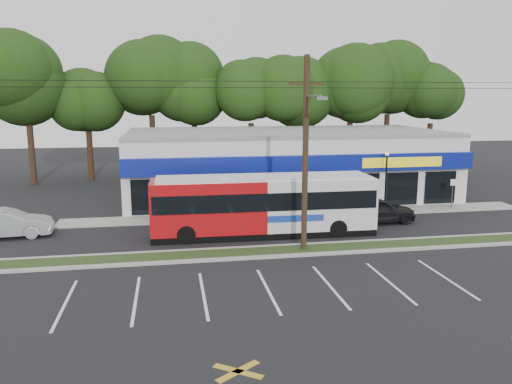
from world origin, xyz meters
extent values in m
plane|color=black|center=(0.00, 0.00, 0.00)|extent=(120.00, 120.00, 0.00)
cube|color=#263A17|center=(0.00, 1.00, 0.06)|extent=(40.00, 1.60, 0.12)
cube|color=#9E9E93|center=(0.00, 0.15, 0.07)|extent=(40.00, 0.25, 0.14)
cube|color=#9E9E93|center=(0.00, 1.85, 0.07)|extent=(40.00, 0.25, 0.14)
cube|color=#9E9E93|center=(5.00, 9.00, 0.05)|extent=(32.00, 2.20, 0.10)
cube|color=silver|center=(5.50, 16.00, 2.50)|extent=(25.00, 12.00, 5.00)
cube|color=navy|center=(5.50, 9.75, 3.40)|extent=(25.00, 0.50, 1.20)
cube|color=black|center=(5.50, 9.94, 1.40)|extent=(24.00, 0.12, 2.40)
cube|color=yellow|center=(12.50, 9.48, 3.40)|extent=(6.00, 0.06, 0.70)
cube|color=gray|center=(5.50, 16.00, 5.15)|extent=(25.00, 12.00, 0.30)
cylinder|color=black|center=(3.00, 1.00, 5.00)|extent=(0.30, 0.30, 10.00)
cube|color=black|center=(3.00, 1.00, 8.60)|extent=(1.80, 0.12, 0.12)
cylinder|color=#59595E|center=(3.00, -0.20, 8.00)|extent=(0.10, 2.40, 0.10)
cube|color=#59595E|center=(3.00, -1.50, 7.90)|extent=(0.50, 0.25, 0.15)
cylinder|color=black|center=(0.00, 1.00, 8.70)|extent=(50.00, 0.02, 0.02)
cylinder|color=black|center=(0.00, 1.00, 8.40)|extent=(50.00, 0.02, 0.02)
cylinder|color=black|center=(11.00, 8.80, 2.00)|extent=(0.12, 0.12, 4.00)
sphere|color=silver|center=(11.00, 8.80, 4.10)|extent=(0.30, 0.30, 0.30)
cylinder|color=#59595E|center=(16.00, 8.60, 1.10)|extent=(0.06, 0.06, 2.20)
cube|color=white|center=(16.00, 8.55, 2.00)|extent=(0.45, 0.04, 0.45)
cylinder|color=black|center=(-16.00, 26.00, 2.86)|extent=(0.56, 0.56, 5.72)
sphere|color=black|center=(-16.00, 26.00, 8.45)|extent=(6.76, 6.76, 6.76)
cylinder|color=black|center=(-11.00, 26.00, 2.86)|extent=(0.56, 0.56, 5.72)
sphere|color=black|center=(-11.00, 26.00, 8.45)|extent=(6.76, 6.76, 6.76)
cylinder|color=black|center=(-6.00, 26.00, 2.86)|extent=(0.56, 0.56, 5.72)
sphere|color=black|center=(-6.00, 26.00, 8.45)|extent=(6.76, 6.76, 6.76)
cylinder|color=black|center=(-1.00, 26.00, 2.86)|extent=(0.56, 0.56, 5.72)
sphere|color=black|center=(-1.00, 26.00, 8.45)|extent=(6.76, 6.76, 6.76)
cylinder|color=black|center=(4.00, 26.00, 2.86)|extent=(0.56, 0.56, 5.72)
sphere|color=black|center=(4.00, 26.00, 8.45)|extent=(6.76, 6.76, 6.76)
cylinder|color=black|center=(9.00, 26.00, 2.86)|extent=(0.56, 0.56, 5.72)
sphere|color=black|center=(9.00, 26.00, 8.45)|extent=(6.76, 6.76, 6.76)
cylinder|color=black|center=(14.00, 26.00, 2.86)|extent=(0.56, 0.56, 5.72)
sphere|color=black|center=(14.00, 26.00, 8.45)|extent=(6.76, 6.76, 6.76)
cylinder|color=black|center=(19.00, 26.00, 2.86)|extent=(0.56, 0.56, 5.72)
sphere|color=black|center=(19.00, 26.00, 8.45)|extent=(6.76, 6.76, 6.76)
cylinder|color=black|center=(24.00, 26.00, 2.86)|extent=(0.56, 0.56, 5.72)
sphere|color=black|center=(24.00, 26.00, 8.45)|extent=(6.76, 6.76, 6.76)
cube|color=#AC0D11|center=(-1.71, 4.56, 1.86)|extent=(6.51, 2.81, 2.96)
cube|color=silver|center=(4.75, 4.44, 1.86)|extent=(6.51, 2.81, 2.96)
cube|color=black|center=(1.52, 4.50, 0.21)|extent=(12.96, 2.88, 0.38)
cube|color=black|center=(1.52, 4.50, 2.21)|extent=(12.71, 2.99, 1.02)
cube|color=black|center=(8.01, 4.38, 2.05)|extent=(0.10, 2.29, 1.51)
cube|color=#193899|center=(3.11, 3.11, 1.24)|extent=(3.23, 0.09, 0.38)
cube|color=silver|center=(1.52, 4.50, 3.39)|extent=(12.31, 2.65, 0.19)
cylinder|color=black|center=(-3.02, 3.36, 0.52)|extent=(1.04, 0.32, 1.03)
cylinder|color=black|center=(-2.97, 5.81, 0.52)|extent=(1.04, 0.32, 1.03)
cylinder|color=black|center=(5.63, 3.20, 0.52)|extent=(1.04, 0.32, 1.03)
cylinder|color=black|center=(5.68, 5.65, 0.52)|extent=(1.04, 0.32, 1.03)
imported|color=black|center=(9.11, 5.96, 0.86)|extent=(5.18, 2.46, 1.71)
imported|color=#A9ABB1|center=(-13.12, 6.43, 0.81)|extent=(5.08, 2.17, 1.63)
imported|color=beige|center=(2.00, 8.37, 0.96)|extent=(0.77, 0.59, 1.91)
imported|color=#BFB3AC|center=(5.98, 8.50, 0.79)|extent=(0.86, 0.73, 1.57)
camera|label=1|loc=(-3.79, -23.33, 7.97)|focal=35.00mm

